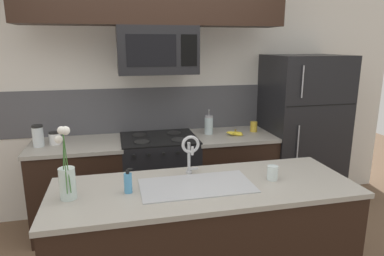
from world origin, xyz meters
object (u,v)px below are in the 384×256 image
at_px(stove_range, 160,180).
at_px(refrigerator, 300,133).
at_px(flower_vase, 67,179).
at_px(french_press, 209,125).
at_px(storage_jar_medium, 55,138).
at_px(sink_faucet, 190,150).
at_px(banana_bunch, 235,133).
at_px(microwave, 157,50).
at_px(drinking_glass, 273,173).
at_px(coffee_tin, 254,127).
at_px(dish_soap_bottle, 128,183).
at_px(storage_jar_tall, 38,136).

relative_size(stove_range, refrigerator, 0.54).
bearing_deg(flower_vase, french_press, 46.00).
bearing_deg(storage_jar_medium, flower_vase, -78.53).
relative_size(refrigerator, sink_faucet, 5.66).
relative_size(banana_bunch, sink_faucet, 0.62).
relative_size(microwave, drinking_glass, 7.27).
bearing_deg(microwave, coffee_tin, 3.86).
relative_size(stove_range, banana_bunch, 4.89).
bearing_deg(flower_vase, storage_jar_medium, 101.47).
height_order(stove_range, storage_jar_medium, storage_jar_medium).
xyz_separation_m(banana_bunch, dish_soap_bottle, (-1.17, -1.19, 0.05)).
relative_size(banana_bunch, drinking_glass, 1.85).
xyz_separation_m(storage_jar_tall, banana_bunch, (1.93, -0.04, -0.08)).
height_order(banana_bunch, drinking_glass, drinking_glass).
bearing_deg(sink_faucet, banana_bunch, 54.32).
height_order(storage_jar_tall, flower_vase, flower_vase).
bearing_deg(coffee_tin, refrigerator, -3.11).
distance_m(storage_jar_tall, french_press, 1.68).
xyz_separation_m(refrigerator, drinking_glass, (-0.97, -1.28, 0.10)).
height_order(storage_jar_tall, dish_soap_bottle, storage_jar_tall).
relative_size(sink_faucet, drinking_glass, 2.99).
relative_size(banana_bunch, french_press, 0.71).
bearing_deg(sink_faucet, microwave, 94.91).
bearing_deg(dish_soap_bottle, sink_faucet, 23.33).
relative_size(microwave, storage_jar_medium, 6.29).
distance_m(stove_range, french_press, 0.77).
bearing_deg(drinking_glass, stove_range, 116.78).
bearing_deg(storage_jar_tall, french_press, 2.73).
distance_m(storage_jar_medium, sink_faucet, 1.54).
height_order(storage_jar_tall, french_press, french_press).
bearing_deg(storage_jar_medium, stove_range, -1.85).
distance_m(refrigerator, flower_vase, 2.67).
xyz_separation_m(drinking_glass, flower_vase, (-1.37, -0.00, 0.08)).
distance_m(storage_jar_medium, drinking_glass, 2.08).
bearing_deg(coffee_tin, french_press, 178.87).
xyz_separation_m(french_press, sink_faucet, (-0.46, -1.11, 0.10)).
relative_size(french_press, sink_faucet, 0.87).
height_order(refrigerator, coffee_tin, refrigerator).
height_order(refrigerator, dish_soap_bottle, refrigerator).
relative_size(drinking_glass, flower_vase, 0.21).
bearing_deg(dish_soap_bottle, stove_range, 73.63).
distance_m(refrigerator, storage_jar_tall, 2.74).
bearing_deg(dish_soap_bottle, banana_bunch, 45.51).
height_order(stove_range, refrigerator, refrigerator).
xyz_separation_m(microwave, coffee_tin, (1.05, 0.07, -0.82)).
xyz_separation_m(refrigerator, dish_soap_bottle, (-1.97, -1.27, 0.11)).
bearing_deg(flower_vase, storage_jar_tall, 107.83).
xyz_separation_m(storage_jar_medium, drinking_glass, (1.63, -1.29, -0.01)).
relative_size(refrigerator, storage_jar_medium, 14.61).
xyz_separation_m(coffee_tin, dish_soap_bottle, (-1.42, -1.30, 0.01)).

